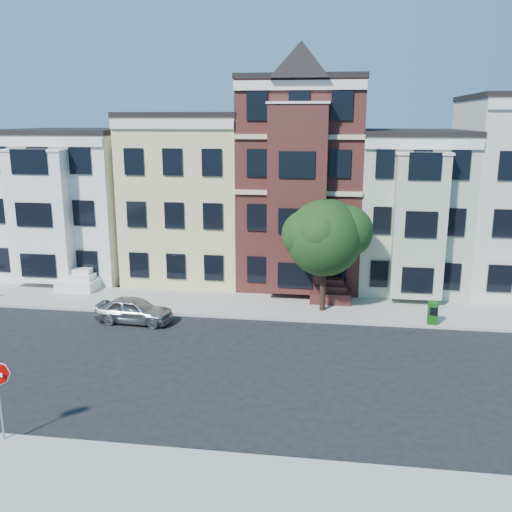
# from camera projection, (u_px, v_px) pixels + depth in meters

# --- Properties ---
(ground) EXTENTS (120.00, 120.00, 0.00)m
(ground) POSITION_uv_depth(u_px,v_px,m) (277.00, 373.00, 22.89)
(ground) COLOR black
(far_sidewalk) EXTENTS (60.00, 4.00, 0.15)m
(far_sidewalk) POSITION_uv_depth(u_px,v_px,m) (293.00, 308.00, 30.57)
(far_sidewalk) COLOR #9E9B93
(far_sidewalk) RESTS_ON ground
(near_sidewalk) EXTENTS (60.00, 4.00, 0.15)m
(near_sidewalk) POSITION_uv_depth(u_px,v_px,m) (244.00, 499.00, 15.18)
(near_sidewalk) COLOR #9E9B93
(near_sidewalk) RESTS_ON ground
(house_white) EXTENTS (8.00, 9.00, 9.00)m
(house_white) POSITION_uv_depth(u_px,v_px,m) (77.00, 203.00, 37.88)
(house_white) COLOR white
(house_white) RESTS_ON ground
(house_yellow) EXTENTS (7.00, 9.00, 10.00)m
(house_yellow) POSITION_uv_depth(u_px,v_px,m) (194.00, 198.00, 36.64)
(house_yellow) COLOR beige
(house_yellow) RESTS_ON ground
(house_brown) EXTENTS (7.00, 9.00, 12.00)m
(house_brown) POSITION_uv_depth(u_px,v_px,m) (303.00, 184.00, 35.43)
(house_brown) COLOR #411C18
(house_brown) RESTS_ON ground
(house_green) EXTENTS (6.00, 9.00, 9.00)m
(house_green) POSITION_uv_depth(u_px,v_px,m) (409.00, 210.00, 34.88)
(house_green) COLOR #A8B89A
(house_green) RESTS_ON ground
(street_tree) EXTENTS (7.03, 7.03, 7.21)m
(street_tree) POSITION_uv_depth(u_px,v_px,m) (324.00, 243.00, 29.11)
(street_tree) COLOR #204419
(street_tree) RESTS_ON far_sidewalk
(parked_car) EXTENTS (3.95, 1.81, 1.31)m
(parked_car) POSITION_uv_depth(u_px,v_px,m) (134.00, 310.00, 28.41)
(parked_car) COLOR #94969A
(parked_car) RESTS_ON ground
(newspaper_box) EXTENTS (0.55, 0.50, 1.10)m
(newspaper_box) POSITION_uv_depth(u_px,v_px,m) (433.00, 313.00, 27.82)
(newspaper_box) COLOR #135616
(newspaper_box) RESTS_ON far_sidewalk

